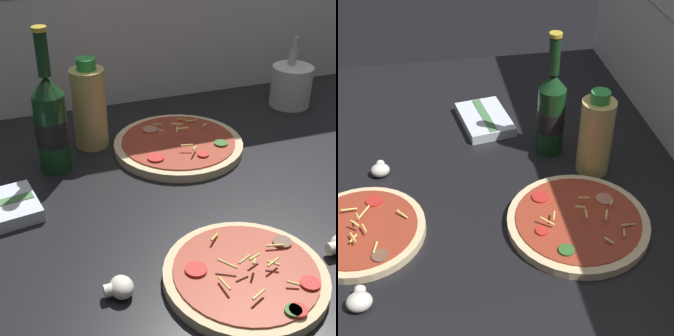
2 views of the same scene
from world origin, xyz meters
The scene contains 7 objects.
counter_slab centered at (0.00, 0.00, 1.25)cm, with size 160.00×90.00×2.50cm.
pizza_near centered at (-8.14, -23.57, 3.49)cm, with size 24.26×24.26×4.81cm.
pizza_far centered at (-3.40, 17.48, 3.52)cm, with size 27.42×27.42×4.95cm.
beer_bottle centered at (-29.21, 18.11, 12.70)cm, with size 6.29×6.29×28.52cm.
oil_bottle centered at (-20.28, 25.62, 11.43)cm, with size 7.17×7.17×19.41cm.
mushroom_right centered at (-26.17, -20.26, 3.93)cm, with size 4.28×4.08×2.85cm.
utensil_crock centered at (31.20, 30.28, 7.73)cm, with size 10.03×10.03×17.04cm.
Camera 1 is at (-37.55, -72.94, 55.52)cm, focal length 55.00 mm.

